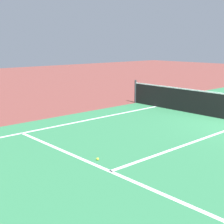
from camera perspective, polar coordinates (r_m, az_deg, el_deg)
line_sideline_left at (r=10.60m, az=-13.46°, el=-3.20°), size 0.10×11.89×0.01m
line_service_near at (r=7.13m, az=-0.33°, el=-10.48°), size 8.22×0.10×0.01m
line_center_service at (r=9.45m, az=14.35°, el=-5.14°), size 0.10×6.40×0.01m
tennis_ball_mid_court at (r=7.77m, az=-2.57°, el=-8.33°), size 0.07×0.07×0.07m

